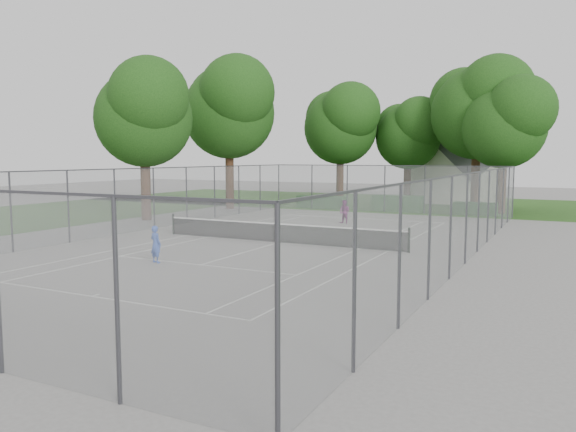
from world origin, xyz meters
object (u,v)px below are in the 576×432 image
at_px(tennis_net, 279,232).
at_px(girl_player, 156,244).
at_px(woman_player, 345,212).
at_px(house, 457,161).

height_order(tennis_net, girl_player, girl_player).
relative_size(tennis_net, woman_player, 8.73).
xyz_separation_m(tennis_net, woman_player, (0.03, 8.70, 0.23)).
relative_size(tennis_net, house, 1.37).
relative_size(tennis_net, girl_player, 8.77).
bearing_deg(girl_player, house, -85.15).
distance_m(house, girl_player, 36.15).
distance_m(girl_player, woman_player, 15.62).
bearing_deg(tennis_net, girl_player, -105.08).
bearing_deg(woman_player, house, 97.29).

